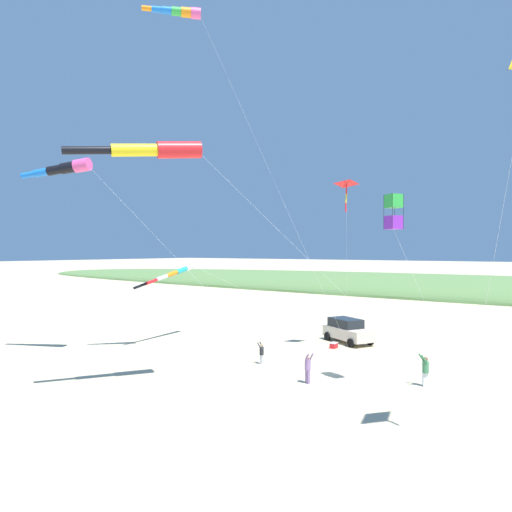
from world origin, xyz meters
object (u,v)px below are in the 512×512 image
object	(u,v)px
cooler_box	(334,345)
person_adult_flyer	(308,366)
kite_delta_long_streamer_left	(346,184)
kite_windsock_red_high_left	(175,273)
kite_windsock_blue_topmost	(180,12)
parked_car	(348,330)
kite_windsock_rainbow_low_near	(65,168)
kite_box_small_distant	(394,212)
person_child_green_jacket	(262,352)
kite_windsock_purple_drifting	(156,150)
person_child_grey_jacket	(425,369)

from	to	relation	value
cooler_box	person_adult_flyer	xyz separation A→B (m)	(8.89, 2.74, 0.72)
cooler_box	kite_delta_long_streamer_left	distance (m)	11.74
kite_windsock_red_high_left	kite_windsock_blue_topmost	distance (m)	18.52
cooler_box	kite_windsock_blue_topmost	world-z (taller)	kite_windsock_blue_topmost
parked_car	kite_windsock_rainbow_low_near	world-z (taller)	kite_windsock_rainbow_low_near
parked_car	kite_delta_long_streamer_left	size ratio (longest dim) A/B	0.38
kite_windsock_rainbow_low_near	kite_box_small_distant	size ratio (longest dim) A/B	1.59
kite_delta_long_streamer_left	person_adult_flyer	bearing A→B (deg)	10.27
cooler_box	person_adult_flyer	bearing A→B (deg)	17.12
kite_windsock_red_high_left	kite_delta_long_streamer_left	bearing A→B (deg)	106.90
kite_windsock_red_high_left	kite_windsock_blue_topmost	bearing A→B (deg)	47.62
person_child_green_jacket	kite_windsock_red_high_left	xyz separation A→B (m)	(-2.32, -10.05, 4.65)
kite_windsock_purple_drifting	parked_car	bearing A→B (deg)	173.13
kite_windsock_purple_drifting	kite_windsock_blue_topmost	distance (m)	11.11
person_child_grey_jacket	kite_windsock_red_high_left	xyz separation A→B (m)	(-1.15, -19.79, 4.47)
person_child_grey_jacket	kite_windsock_red_high_left	size ratio (longest dim) A/B	0.13
cooler_box	person_child_green_jacket	bearing A→B (deg)	-13.58
parked_car	kite_windsock_red_high_left	world-z (taller)	kite_windsock_red_high_left
cooler_box	kite_delta_long_streamer_left	size ratio (longest dim) A/B	0.05
kite_windsock_red_high_left	kite_windsock_rainbow_low_near	bearing A→B (deg)	-9.06
parked_car	person_child_grey_jacket	bearing A→B (deg)	44.39
person_child_green_jacket	person_child_grey_jacket	size ratio (longest dim) A/B	0.80
kite_delta_long_streamer_left	kite_windsock_blue_topmost	world-z (taller)	kite_windsock_blue_topmost
person_child_green_jacket	kite_windsock_purple_drifting	size ratio (longest dim) A/B	0.10
parked_car	cooler_box	size ratio (longest dim) A/B	7.48
parked_car	person_child_grey_jacket	xyz separation A→B (m)	(8.28, 8.10, -0.01)
person_adult_flyer	kite_delta_long_streamer_left	size ratio (longest dim) A/B	0.14
kite_delta_long_streamer_left	kite_windsock_red_high_left	bearing A→B (deg)	-73.10
parked_car	person_child_grey_jacket	world-z (taller)	parked_car
cooler_box	person_adult_flyer	size ratio (longest dim) A/B	0.37
person_child_green_jacket	kite_box_small_distant	size ratio (longest dim) A/B	0.14
person_child_green_jacket	person_child_grey_jacket	world-z (taller)	person_child_grey_jacket
person_child_grey_jacket	kite_delta_long_streamer_left	distance (m)	13.85
kite_windsock_purple_drifting	kite_windsock_rainbow_low_near	distance (m)	11.12
kite_windsock_blue_topmost	kite_windsock_purple_drifting	bearing A→B (deg)	32.86
kite_windsock_purple_drifting	person_child_green_jacket	bearing A→B (deg)	176.54
person_adult_flyer	person_child_grey_jacket	bearing A→B (deg)	120.50
parked_car	person_adult_flyer	xyz separation A→B (m)	(11.42, 2.77, -0.03)
cooler_box	person_child_grey_jacket	distance (m)	9.93
kite_windsock_purple_drifting	kite_windsock_rainbow_low_near	bearing A→B (deg)	-100.09
kite_box_small_distant	kite_windsock_blue_topmost	distance (m)	17.71
person_adult_flyer	parked_car	bearing A→B (deg)	-166.34
person_child_green_jacket	kite_windsock_blue_topmost	size ratio (longest dim) A/B	0.06
kite_windsock_purple_drifting	kite_box_small_distant	size ratio (longest dim) A/B	1.39
kite_delta_long_streamer_left	parked_car	bearing A→B (deg)	-158.05
kite_windsock_purple_drifting	kite_delta_long_streamer_left	bearing A→B (deg)	166.79
person_child_grey_jacket	kite_windsock_red_high_left	distance (m)	20.32
person_child_grey_jacket	kite_box_small_distant	xyz separation A→B (m)	(1.88, -1.10, 8.21)
person_child_green_jacket	kite_windsock_blue_topmost	xyz separation A→B (m)	(3.63, -3.53, 20.93)
cooler_box	person_child_grey_jacket	bearing A→B (deg)	54.49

